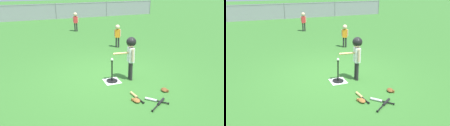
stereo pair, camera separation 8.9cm
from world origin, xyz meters
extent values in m
plane|color=#336B28|center=(0.00, 0.00, 0.00)|extent=(60.00, 60.00, 0.00)
cube|color=white|center=(0.01, -0.33, 0.00)|extent=(0.44, 0.44, 0.01)
cylinder|color=black|center=(0.01, -0.33, 0.01)|extent=(0.32, 0.32, 0.03)
cylinder|color=black|center=(0.01, -0.33, 0.32)|extent=(0.04, 0.04, 0.59)
cylinder|color=black|center=(0.01, -0.33, 0.61)|extent=(0.06, 0.06, 0.02)
sphere|color=white|center=(0.01, -0.33, 0.65)|extent=(0.07, 0.07, 0.07)
cylinder|color=#262626|center=(0.54, -0.44, 0.27)|extent=(0.08, 0.08, 0.53)
cylinder|color=#262626|center=(0.55, -0.33, 0.27)|extent=(0.08, 0.08, 0.53)
cube|color=white|center=(0.55, -0.39, 0.74)|extent=(0.17, 0.25, 0.42)
cylinder|color=beige|center=(0.53, -0.53, 0.77)|extent=(0.06, 0.06, 0.36)
cylinder|color=beige|center=(0.56, -0.24, 0.77)|extent=(0.06, 0.06, 0.36)
sphere|color=beige|center=(0.55, -0.39, 1.08)|extent=(0.24, 0.24, 0.24)
sphere|color=black|center=(0.55, -0.39, 1.11)|extent=(0.27, 0.27, 0.27)
cylinder|color=#DBB266|center=(0.34, -0.36, 0.81)|extent=(0.60, 0.12, 0.06)
cylinder|color=#262626|center=(1.48, 2.76, 0.22)|extent=(0.07, 0.07, 0.43)
cylinder|color=#262626|center=(1.39, 2.80, 0.22)|extent=(0.07, 0.07, 0.43)
cube|color=orange|center=(1.44, 2.78, 0.60)|extent=(0.22, 0.19, 0.34)
cylinder|color=beige|center=(1.55, 2.73, 0.63)|extent=(0.05, 0.05, 0.29)
cylinder|color=beige|center=(1.33, 2.83, 0.63)|extent=(0.05, 0.05, 0.29)
sphere|color=beige|center=(1.44, 2.78, 0.88)|extent=(0.19, 0.19, 0.19)
cylinder|color=#262626|center=(0.51, 6.59, 0.24)|extent=(0.07, 0.07, 0.47)
cylinder|color=#262626|center=(0.41, 6.60, 0.24)|extent=(0.07, 0.07, 0.47)
cube|color=red|center=(0.46, 6.59, 0.65)|extent=(0.22, 0.14, 0.37)
cylinder|color=beige|center=(0.59, 6.59, 0.68)|extent=(0.05, 0.05, 0.31)
cylinder|color=beige|center=(0.33, 6.60, 0.68)|extent=(0.05, 0.05, 0.31)
sphere|color=beige|center=(0.46, 6.59, 0.95)|extent=(0.21, 0.21, 0.21)
cylinder|color=silver|center=(0.49, -1.66, 0.03)|extent=(0.24, 0.24, 0.06)
cylinder|color=black|center=(0.68, -1.86, 0.03)|extent=(0.21, 0.22, 0.03)
cylinder|color=black|center=(0.78, -1.96, 0.03)|extent=(0.05, 0.05, 0.05)
cylinder|color=#DBB266|center=(0.21, -1.31, 0.03)|extent=(0.09, 0.29, 0.06)
cylinder|color=black|center=(0.24, -1.59, 0.03)|extent=(0.06, 0.28, 0.03)
cylinder|color=black|center=(0.25, -1.73, 0.03)|extent=(0.05, 0.02, 0.05)
cylinder|color=black|center=(0.66, -1.83, 0.03)|extent=(0.29, 0.23, 0.06)
cylinder|color=black|center=(0.40, -2.01, 0.03)|extent=(0.28, 0.21, 0.03)
cylinder|color=black|center=(0.27, -2.10, 0.03)|extent=(0.04, 0.05, 0.05)
ellipsoid|color=brown|center=(1.06, -1.36, 0.04)|extent=(0.23, 0.26, 0.07)
cube|color=brown|center=(1.10, -1.45, 0.04)|extent=(0.06, 0.06, 0.06)
ellipsoid|color=brown|center=(0.15, -1.58, 0.04)|extent=(0.17, 0.22, 0.07)
cube|color=brown|center=(0.07, -1.52, 0.04)|extent=(0.04, 0.05, 0.06)
cylinder|color=slate|center=(0.00, 11.43, 0.57)|extent=(0.06, 0.06, 1.15)
cylinder|color=slate|center=(4.00, 11.43, 0.57)|extent=(0.06, 0.06, 1.15)
cylinder|color=slate|center=(8.00, 11.43, 0.57)|extent=(0.06, 0.06, 1.15)
cube|color=gray|center=(0.00, 11.43, 1.09)|extent=(16.00, 0.03, 0.03)
cube|color=gray|center=(0.00, 11.43, 0.57)|extent=(16.00, 0.01, 1.15)
camera|label=1|loc=(-1.98, -5.58, 2.64)|focal=35.06mm
camera|label=2|loc=(-1.90, -5.61, 2.64)|focal=35.06mm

